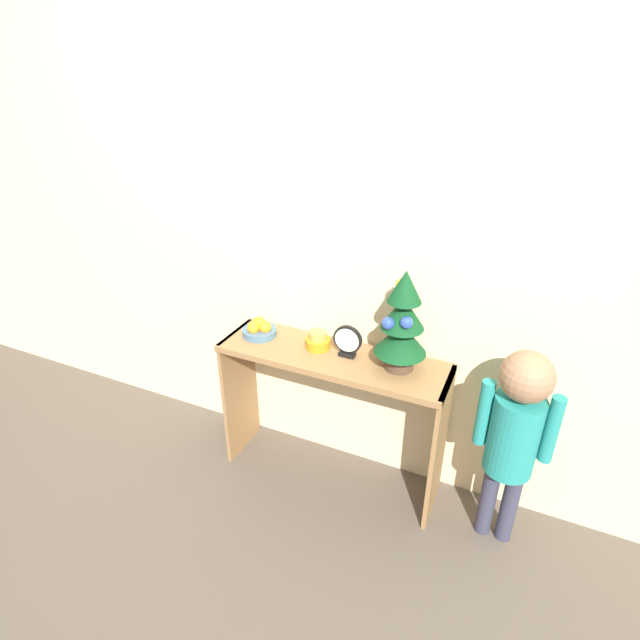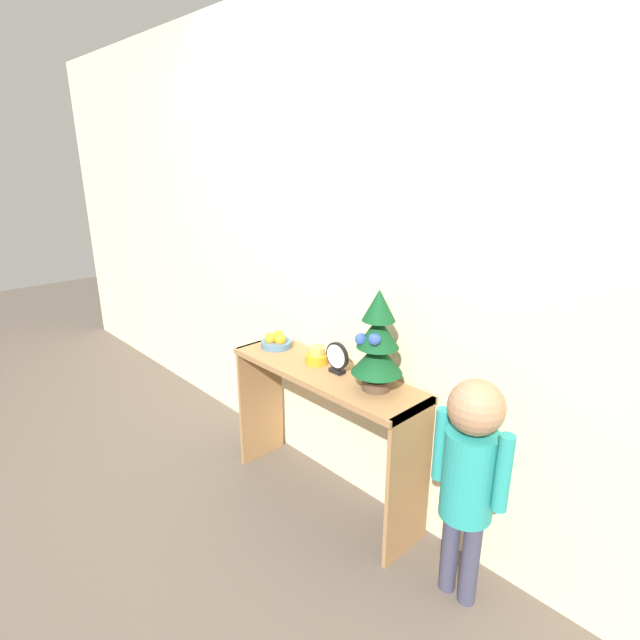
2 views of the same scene
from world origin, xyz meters
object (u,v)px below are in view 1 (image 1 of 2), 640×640
mini_tree (402,322)px  fruit_bowl (259,329)px  desk_clock (347,342)px  singing_bowl (318,341)px  child_figure (516,427)px

mini_tree → fruit_bowl: 0.73m
mini_tree → desk_clock: size_ratio=2.97×
fruit_bowl → singing_bowl: size_ratio=1.44×
mini_tree → desk_clock: mini_tree is taller
singing_bowl → desk_clock: desk_clock is taller
fruit_bowl → mini_tree: bearing=-0.1°
fruit_bowl → child_figure: size_ratio=0.18×
desk_clock → child_figure: 0.78m
mini_tree → singing_bowl: mini_tree is taller
mini_tree → fruit_bowl: (-0.71, 0.00, -0.19)m
mini_tree → fruit_bowl: size_ratio=2.72×
fruit_bowl → singing_bowl: bearing=1.6°
child_figure → desk_clock: bearing=175.9°
singing_bowl → child_figure: (0.91, -0.07, -0.15)m
fruit_bowl → desk_clock: bearing=-0.4°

